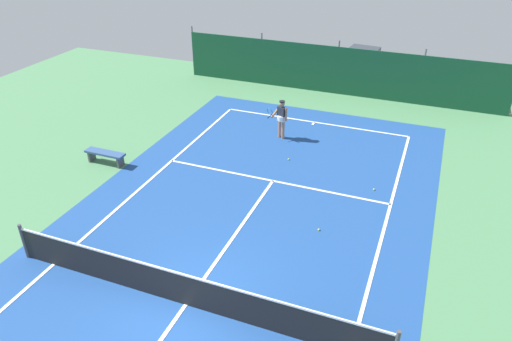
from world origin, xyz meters
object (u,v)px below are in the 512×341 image
object	(u,v)px
tennis_net	(184,289)
courtside_bench	(105,155)
tennis_player	(281,117)
parked_car	(361,65)
tennis_ball_midcourt	(289,159)
tennis_ball_near_player	(374,189)
tennis_ball_by_sideline	(319,230)

from	to	relation	value
tennis_net	courtside_bench	world-z (taller)	tennis_net
tennis_player	parked_car	xyz separation A→B (m)	(1.65, 8.55, -0.12)
tennis_ball_midcourt	parked_car	size ratio (longest dim) A/B	0.02
tennis_net	parked_car	xyz separation A→B (m)	(0.77, 18.40, 0.33)
tennis_ball_near_player	tennis_ball_by_sideline	size ratio (longest dim) A/B	1.00
tennis_player	tennis_ball_midcourt	xyz separation A→B (m)	(0.92, -1.74, -0.93)
tennis_ball_by_sideline	courtside_bench	distance (m)	8.67
tennis_net	tennis_player	size ratio (longest dim) A/B	6.17
courtside_bench	tennis_ball_midcourt	bearing A→B (deg)	23.66
tennis_ball_by_sideline	parked_car	size ratio (longest dim) A/B	0.02
tennis_ball_by_sideline	parked_car	xyz separation A→B (m)	(-1.51, 14.23, 0.81)
tennis_ball_midcourt	courtside_bench	distance (m)	6.93
parked_car	tennis_ball_midcourt	bearing A→B (deg)	92.02
tennis_ball_midcourt	courtside_bench	bearing A→B (deg)	-156.34
tennis_player	tennis_ball_by_sideline	size ratio (longest dim) A/B	24.85
tennis_player	tennis_ball_near_player	bearing A→B (deg)	171.44
tennis_ball_near_player	courtside_bench	size ratio (longest dim) A/B	0.04
tennis_ball_near_player	tennis_ball_midcourt	bearing A→B (deg)	163.57
tennis_ball_midcourt	courtside_bench	world-z (taller)	courtside_bench
tennis_ball_near_player	tennis_ball_by_sideline	xyz separation A→B (m)	(-1.17, -2.93, 0.00)
tennis_ball_near_player	courtside_bench	xyz separation A→B (m)	(-9.76, -1.77, 0.34)
tennis_ball_near_player	courtside_bench	distance (m)	9.92
tennis_player	tennis_ball_midcourt	bearing A→B (deg)	141.58
tennis_player	parked_car	bearing A→B (deg)	-77.06
tennis_ball_near_player	tennis_ball_by_sideline	distance (m)	3.16
tennis_ball_midcourt	tennis_ball_by_sideline	size ratio (longest dim) A/B	1.00
tennis_net	parked_car	world-z (taller)	parked_car
tennis_player	tennis_ball_near_player	world-z (taller)	tennis_player
tennis_player	courtside_bench	distance (m)	7.09
tennis_net	parked_car	distance (m)	18.42
tennis_ball_by_sideline	courtside_bench	bearing A→B (deg)	172.30
tennis_ball_near_player	tennis_ball_midcourt	size ratio (longest dim) A/B	1.00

